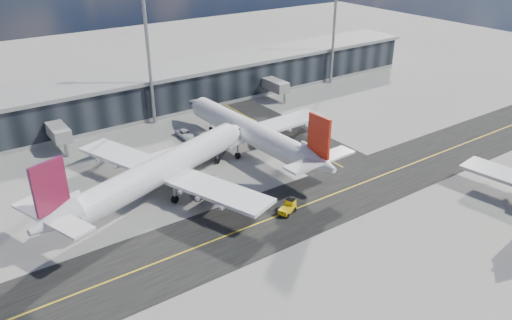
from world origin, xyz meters
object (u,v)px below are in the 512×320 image
object	(u,v)px
baggage_tug	(288,207)
service_van	(185,134)
airliner_af	(159,171)
airliner_redtail	(250,132)

from	to	relation	value
baggage_tug	service_van	distance (m)	33.49
airliner_af	airliner_redtail	size ratio (longest dim) A/B	1.00
airliner_redtail	baggage_tug	bearing A→B (deg)	-112.16
airliner_af	service_van	xyz separation A→B (m)	(13.77, 18.20, -3.57)
airliner_redtail	service_van	xyz separation A→B (m)	(-6.41, 13.29, -3.42)
airliner_af	airliner_redtail	xyz separation A→B (m)	(20.18, 4.91, -0.14)
airliner_redtail	baggage_tug	world-z (taller)	airliner_redtail
airliner_redtail	airliner_af	bearing A→B (deg)	-169.15
baggage_tug	airliner_af	bearing A→B (deg)	-161.55
service_van	airliner_redtail	bearing A→B (deg)	-65.95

